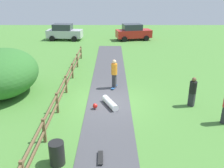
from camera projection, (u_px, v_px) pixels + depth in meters
ground_plane at (108, 102)px, 13.87m from camera, size 60.00×60.00×0.00m
asphalt_path at (108, 102)px, 13.86m from camera, size 2.40×28.00×0.02m
wooden_fence at (61, 91)px, 13.61m from camera, size 0.12×18.12×1.10m
bush_large at (1, 73)px, 14.29m from camera, size 4.13×4.96×2.76m
trash_bin at (56, 153)px, 8.85m from camera, size 0.56×0.56×0.90m
skater_riding at (114, 72)px, 15.32m from camera, size 0.48×0.82×1.88m
skater_fallen at (108, 103)px, 13.23m from camera, size 1.37×1.49×0.36m
skateboard_loose at (100, 158)px, 9.19m from camera, size 0.23×0.81×0.08m
bystander_black at (192, 90)px, 13.07m from camera, size 0.54×0.54×1.65m
parked_car_red at (133, 32)px, 29.66m from camera, size 4.45×2.61×1.92m
parked_car_silver at (64, 32)px, 29.65m from camera, size 4.32×2.26×1.92m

